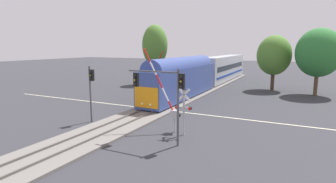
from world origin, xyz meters
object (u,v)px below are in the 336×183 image
at_px(commuter_train, 207,71).
at_px(crossing_gate_near, 171,106).
at_px(crossing_signal_mast, 184,106).
at_px(traffic_signal_median, 91,85).
at_px(maple_right_background, 319,53).
at_px(traffic_signal_near_right, 163,88).
at_px(oak_far_right, 274,55).
at_px(oak_behind_train, 155,45).
at_px(crossing_gate_far, 148,82).

xyz_separation_m(commuter_train, crossing_gate_near, (4.76, -23.40, -0.66)).
relative_size(crossing_signal_mast, traffic_signal_median, 0.74).
xyz_separation_m(crossing_signal_mast, maple_right_background, (9.86, 24.22, 3.64)).
distance_m(traffic_signal_near_right, maple_right_background, 28.57).
bearing_deg(oak_far_right, oak_behind_train, -174.04).
bearing_deg(crossing_signal_mast, commuter_train, 104.25).
distance_m(oak_far_right, oak_behind_train, 20.17).
relative_size(oak_far_right, maple_right_background, 0.92).
bearing_deg(traffic_signal_median, oak_behind_train, 106.20).
height_order(commuter_train, maple_right_background, maple_right_background).
height_order(traffic_signal_near_right, maple_right_background, maple_right_background).
bearing_deg(traffic_signal_near_right, maple_right_background, 68.53).
bearing_deg(crossing_gate_far, commuter_train, 65.72).
distance_m(crossing_gate_near, traffic_signal_median, 7.75).
height_order(crossing_signal_mast, crossing_gate_far, crossing_gate_far).
bearing_deg(crossing_signal_mast, traffic_signal_median, -178.21).
height_order(crossing_signal_mast, oak_behind_train, oak_behind_train).
relative_size(crossing_signal_mast, crossing_gate_far, 0.61).
relative_size(crossing_gate_far, maple_right_background, 0.66).
bearing_deg(traffic_signal_median, crossing_signal_mast, 1.79).
distance_m(crossing_gate_far, traffic_signal_median, 13.56).
bearing_deg(crossing_signal_mast, maple_right_background, 67.86).
xyz_separation_m(commuter_train, oak_behind_train, (-10.04, 0.68, 4.20)).
bearing_deg(maple_right_background, crossing_signal_mast, -112.14).
relative_size(commuter_train, traffic_signal_median, 8.18).
bearing_deg(maple_right_background, oak_far_right, 158.71).
bearing_deg(traffic_signal_near_right, crossing_gate_far, 123.81).
distance_m(crossing_gate_far, oak_far_right, 20.29).
relative_size(traffic_signal_near_right, oak_behind_train, 0.50).
bearing_deg(oak_behind_train, maple_right_background, -0.49).
distance_m(commuter_train, crossing_gate_near, 23.89).
xyz_separation_m(traffic_signal_near_right, maple_right_background, (10.43, 26.52, 1.94)).
bearing_deg(crossing_gate_near, oak_behind_train, 121.58).
relative_size(crossing_gate_far, traffic_signal_near_right, 1.15).
xyz_separation_m(crossing_gate_near, oak_far_right, (5.20, 26.16, 3.31)).
xyz_separation_m(oak_far_right, oak_behind_train, (-20.00, -2.09, 1.55)).
xyz_separation_m(crossing_gate_far, maple_right_background, (20.72, 11.16, 3.94)).
distance_m(crossing_signal_mast, oak_behind_train, 29.63).
distance_m(commuter_train, traffic_signal_median, 24.22).
distance_m(crossing_signal_mast, crossing_gate_far, 16.99).
bearing_deg(traffic_signal_near_right, commuter_train, 101.83).
xyz_separation_m(crossing_signal_mast, oak_far_right, (3.93, 26.53, 3.13)).
bearing_deg(maple_right_background, oak_behind_train, 179.51).
relative_size(crossing_gate_near, oak_far_right, 0.78).
distance_m(crossing_gate_near, oak_far_right, 26.88).
relative_size(commuter_train, crossing_signal_mast, 11.06).
xyz_separation_m(crossing_signal_mast, oak_behind_train, (-16.07, 24.44, 4.69)).
relative_size(traffic_signal_median, oak_behind_train, 0.48).
bearing_deg(crossing_signal_mast, crossing_gate_near, 163.95).
xyz_separation_m(commuter_train, maple_right_background, (15.89, 0.45, 3.16)).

